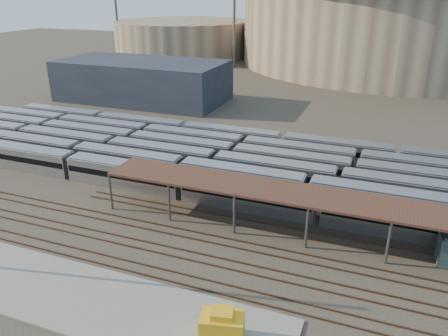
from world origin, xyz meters
TOP-DOWN VIEW (x-y plane):
  - ground at (0.00, 0.00)m, footprint 420.00×420.00m
  - apron at (-5.00, -15.00)m, footprint 50.00×9.00m
  - subway_trains at (1.46, 18.50)m, footprint 123.12×23.90m
  - inspection_shed at (22.00, 4.00)m, footprint 60.30×6.00m
  - empty_tracks at (0.00, -5.00)m, footprint 170.00×9.62m
  - stadium at (25.00, 140.00)m, footprint 124.00×124.00m
  - secondary_arena at (-60.00, 130.00)m, footprint 56.00×56.00m
  - service_building at (-35.00, 55.00)m, footprint 42.00×20.00m
  - floodlight_0 at (-30.00, 110.00)m, footprint 4.00×1.00m
  - floodlight_1 at (-85.00, 120.00)m, footprint 4.00×1.00m
  - floodlight_3 at (-10.00, 160.00)m, footprint 4.00×1.00m
  - yellow_equipment at (13.96, -15.03)m, footprint 4.02×3.02m

SIDE VIEW (x-z plane):
  - ground at x=0.00m, z-range 0.00..0.00m
  - empty_tracks at x=0.00m, z-range 0.00..0.18m
  - apron at x=-5.00m, z-range 0.00..0.20m
  - yellow_equipment at x=13.96m, z-range 0.20..2.45m
  - subway_trains at x=1.46m, z-range 0.00..3.60m
  - inspection_shed at x=22.00m, z-range 2.33..7.63m
  - service_building at x=-35.00m, z-range 0.00..10.00m
  - secondary_arena at x=-60.00m, z-range 0.00..14.00m
  - stadium at x=25.00m, z-range 0.22..32.72m
  - floodlight_0 at x=-30.00m, z-range 1.45..39.85m
  - floodlight_1 at x=-85.00m, z-range 1.45..39.85m
  - floodlight_3 at x=-10.00m, z-range 1.45..39.85m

